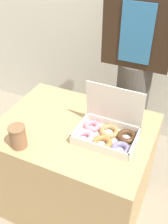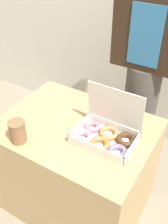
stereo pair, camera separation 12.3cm
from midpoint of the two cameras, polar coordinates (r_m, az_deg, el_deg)
The scene contains 5 objects.
ground_plane at distance 1.99m, azimuth -3.50°, elevation -18.96°, with size 14.00×14.00×0.00m, color gray.
table at distance 1.71m, azimuth -3.94°, elevation -12.32°, with size 0.87×0.65×0.70m.
donut_box at distance 1.36m, azimuth 2.26°, elevation -4.63°, with size 0.33×0.25×0.27m.
coffee_cup at distance 1.36m, azimuth -16.73°, elevation -5.26°, with size 0.09×0.09×0.12m.
person_customer at distance 1.77m, azimuth 9.47°, elevation 11.36°, with size 0.43×0.24×1.66m.
Camera 1 is at (0.52, -1.00, 1.64)m, focal length 42.00 mm.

